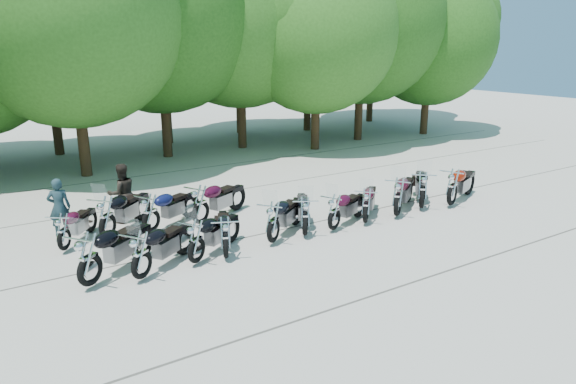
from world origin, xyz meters
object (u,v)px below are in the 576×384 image
motorcycle_8 (398,196)px  motorcycle_10 (453,186)px  motorcycle_1 (141,254)px  motorcycle_7 (366,205)px  motorcycle_2 (196,240)px  motorcycle_4 (273,221)px  rider_0 (59,207)px  motorcycle_6 (334,211)px  motorcycle_12 (107,216)px  motorcycle_11 (63,231)px  rider_1 (122,193)px  motorcycle_14 (200,203)px  motorcycle_9 (422,189)px  motorcycle_0 (89,258)px  motorcycle_13 (150,212)px  motorcycle_3 (225,236)px  motorcycle_5 (305,215)px

motorcycle_8 → motorcycle_10: (2.27, -0.16, 0.01)m
motorcycle_1 → motorcycle_7: motorcycle_1 is taller
motorcycle_10 → motorcycle_2: bearing=66.8°
motorcycle_10 → motorcycle_4: bearing=65.2°
motorcycle_10 → rider_0: rider_0 is taller
motorcycle_6 → motorcycle_12: motorcycle_12 is taller
motorcycle_11 → motorcycle_12: bearing=-131.7°
motorcycle_1 → motorcycle_11: bearing=-11.7°
rider_0 → rider_1: 1.79m
motorcycle_7 → motorcycle_14: 4.87m
motorcycle_4 → motorcycle_6: 1.97m
motorcycle_2 → motorcycle_9: (7.82, 0.17, 0.07)m
motorcycle_11 → rider_1: rider_1 is taller
motorcycle_12 → motorcycle_0: bearing=116.5°
motorcycle_8 → motorcycle_9: bearing=-116.8°
motorcycle_7 → motorcycle_13: bearing=22.4°
motorcycle_3 → motorcycle_6: (3.49, 0.17, -0.00)m
motorcycle_3 → motorcycle_12: bearing=-30.4°
motorcycle_6 → motorcycle_9: (3.61, 0.10, 0.10)m
motorcycle_6 → motorcycle_14: motorcycle_14 is taller
motorcycle_2 → rider_1: bearing=-24.6°
motorcycle_5 → motorcycle_13: size_ratio=0.98×
motorcycle_1 → motorcycle_10: (10.25, 0.00, 0.06)m
motorcycle_8 → rider_0: 9.81m
motorcycle_4 → motorcycle_7: (3.12, -0.10, -0.05)m
motorcycle_1 → motorcycle_8: bearing=-123.6°
motorcycle_8 → motorcycle_11: size_ratio=1.22×
motorcycle_0 → motorcycle_1: 1.08m
motorcycle_7 → motorcycle_11: (-7.91, 2.53, -0.04)m
rider_0 → motorcycle_2: bearing=137.3°
motorcycle_5 → motorcycle_7: 2.11m
motorcycle_7 → motorcycle_2: bearing=47.9°
motorcycle_0 → motorcycle_5: 5.69m
motorcycle_7 → rider_0: bearing=20.9°
motorcycle_12 → motorcycle_13: motorcycle_12 is taller
motorcycle_4 → motorcycle_5: 1.01m
motorcycle_0 → motorcycle_6: (6.65, -0.01, -0.10)m
motorcycle_3 → motorcycle_11: motorcycle_3 is taller
motorcycle_8 → rider_1: size_ratio=1.40×
motorcycle_6 → motorcycle_12: size_ratio=0.88×
motorcycle_5 → motorcycle_6: (0.96, -0.08, -0.03)m
motorcycle_5 → motorcycle_6: motorcycle_5 is taller
rider_1 → motorcycle_6: bearing=136.3°
motorcycle_5 → rider_0: size_ratio=1.39×
motorcycle_1 → motorcycle_4: (3.62, 0.31, 0.01)m
motorcycle_6 → motorcycle_10: (4.66, -0.23, 0.11)m
motorcycle_6 → motorcycle_13: (-4.46, 2.60, 0.04)m
motorcycle_9 → rider_1: (-8.44, 3.95, 0.19)m
motorcycle_13 → rider_1: rider_1 is taller
motorcycle_14 → motorcycle_1: bearing=110.3°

